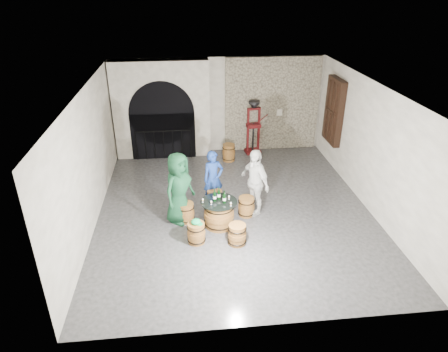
{
  "coord_description": "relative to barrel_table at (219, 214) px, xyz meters",
  "views": [
    {
      "loc": [
        -1.23,
        -8.98,
        5.5
      ],
      "look_at": [
        -0.28,
        -0.17,
        1.05
      ],
      "focal_mm": 32.0,
      "sensor_mm": 36.0,
      "label": 1
    }
  ],
  "objects": [
    {
      "name": "shuttered_window",
      "position": [
        3.85,
        3.18,
        1.46
      ],
      "size": [
        0.23,
        1.1,
        2.0
      ],
      "color": "black",
      "rests_on": "wall_right"
    },
    {
      "name": "person_blue",
      "position": [
        -0.04,
        1.07,
        0.42
      ],
      "size": [
        0.64,
        0.52,
        1.52
      ],
      "primitive_type": "imported",
      "rotation": [
        0.0,
        0.0,
        0.31
      ],
      "color": "navy",
      "rests_on": "ground"
    },
    {
      "name": "person_white",
      "position": [
        0.95,
        0.54,
        0.54
      ],
      "size": [
        0.86,
        1.11,
        1.76
      ],
      "primitive_type": "imported",
      "rotation": [
        0.0,
        0.0,
        -1.09
      ],
      "color": "silver",
      "rests_on": "ground"
    },
    {
      "name": "tasting_glass_b",
      "position": [
        0.25,
        0.08,
        0.4
      ],
      "size": [
        0.05,
        0.05,
        0.1
      ],
      "primitive_type": null,
      "color": "#BE7925",
      "rests_on": "barrel_table"
    },
    {
      "name": "tasting_glass_e",
      "position": [
        0.26,
        -0.24,
        0.4
      ],
      "size": [
        0.05,
        0.05,
        0.1
      ],
      "primitive_type": null,
      "color": "#BE7925",
      "rests_on": "barrel_table"
    },
    {
      "name": "arched_opening",
      "position": [
        -1.43,
        4.52,
        1.24
      ],
      "size": [
        3.1,
        0.6,
        3.19
      ],
      "color": "silver",
      "rests_on": "ground"
    },
    {
      "name": "barrel_stool_near_right",
      "position": [
        0.34,
        -0.78,
        -0.09
      ],
      "size": [
        0.43,
        0.43,
        0.5
      ],
      "color": "brown",
      "rests_on": "ground"
    },
    {
      "name": "barrel_table",
      "position": [
        0.0,
        0.0,
        0.0
      ],
      "size": [
        0.89,
        0.89,
        0.69
      ],
      "color": "brown",
      "rests_on": "ground"
    },
    {
      "name": "tasting_glass_d",
      "position": [
        0.16,
        0.21,
        0.4
      ],
      "size": [
        0.05,
        0.05,
        0.1
      ],
      "primitive_type": null,
      "color": "#BE7925",
      "rests_on": "barrel_table"
    },
    {
      "name": "barrel_stool_near_left",
      "position": [
        -0.58,
        -0.62,
        -0.09
      ],
      "size": [
        0.43,
        0.43,
        0.5
      ],
      "color": "brown",
      "rests_on": "ground"
    },
    {
      "name": "wall_back",
      "position": [
        0.47,
        4.78,
        1.26
      ],
      "size": [
        8.0,
        0.0,
        8.0
      ],
      "primitive_type": "plane",
      "rotation": [
        1.57,
        0.0,
        0.0
      ],
      "color": "silver",
      "rests_on": "ground"
    },
    {
      "name": "barrel_stool_right",
      "position": [
        0.74,
        0.42,
        -0.09
      ],
      "size": [
        0.43,
        0.43,
        0.5
      ],
      "color": "brown",
      "rests_on": "ground"
    },
    {
      "name": "wine_bottle_right",
      "position": [
        0.01,
        0.12,
        0.48
      ],
      "size": [
        0.08,
        0.08,
        0.32
      ],
      "color": "black",
      "rests_on": "barrel_table"
    },
    {
      "name": "person_green",
      "position": [
        -0.94,
        0.35,
        0.57
      ],
      "size": [
        1.02,
        1.05,
        1.82
      ],
      "primitive_type": "imported",
      "rotation": [
        0.0,
        0.0,
        0.86
      ],
      "color": "#103A21",
      "rests_on": "ground"
    },
    {
      "name": "wine_bottle_center",
      "position": [
        0.12,
        -0.08,
        0.48
      ],
      "size": [
        0.08,
        0.08,
        0.32
      ],
      "color": "black",
      "rests_on": "barrel_table"
    },
    {
      "name": "tasting_glass_c",
      "position": [
        -0.12,
        0.14,
        0.4
      ],
      "size": [
        0.05,
        0.05,
        0.1
      ],
      "primitive_type": null,
      "color": "#BE7925",
      "rests_on": "barrel_table"
    },
    {
      "name": "ground",
      "position": [
        0.47,
        0.78,
        -0.34
      ],
      "size": [
        8.0,
        8.0,
        0.0
      ],
      "primitive_type": "plane",
      "color": "#2A2A2C",
      "rests_on": "ground"
    },
    {
      "name": "side_barrel",
      "position": [
        0.69,
        3.83,
        -0.06
      ],
      "size": [
        0.43,
        0.43,
        0.57
      ],
      "rotation": [
        0.0,
        0.0,
        -0.01
      ],
      "color": "brown",
      "rests_on": "ground"
    },
    {
      "name": "barrel_stool_left",
      "position": [
        -0.8,
        0.29,
        -0.09
      ],
      "size": [
        0.43,
        0.43,
        0.5
      ],
      "color": "brown",
      "rests_on": "ground"
    },
    {
      "name": "green_cap",
      "position": [
        -0.58,
        -0.62,
        0.21
      ],
      "size": [
        0.26,
        0.22,
        0.12
      ],
      "color": "#0C8C45",
      "rests_on": "barrel_stool_near_left"
    },
    {
      "name": "barrel_stool_far",
      "position": [
        -0.04,
        0.85,
        -0.09
      ],
      "size": [
        0.43,
        0.43,
        0.5
      ],
      "color": "brown",
      "rests_on": "ground"
    },
    {
      "name": "wall_front",
      "position": [
        0.47,
        -3.22,
        1.26
      ],
      "size": [
        8.0,
        0.0,
        8.0
      ],
      "primitive_type": "plane",
      "rotation": [
        -1.57,
        0.0,
        0.0
      ],
      "color": "silver",
      "rests_on": "ground"
    },
    {
      "name": "tasting_glass_a",
      "position": [
        -0.19,
        -0.12,
        0.4
      ],
      "size": [
        0.05,
        0.05,
        0.1
      ],
      "primitive_type": null,
      "color": "#BE7925",
      "rests_on": "barrel_table"
    },
    {
      "name": "tasting_glass_f",
      "position": [
        -0.38,
        0.0,
        0.4
      ],
      "size": [
        0.05,
        0.05,
        0.1
      ],
      "primitive_type": null,
      "color": "#BE7925",
      "rests_on": "barrel_table"
    },
    {
      "name": "wall_right",
      "position": [
        3.97,
        0.78,
        1.26
      ],
      "size": [
        0.0,
        8.0,
        8.0
      ],
      "primitive_type": "plane",
      "rotation": [
        1.57,
        0.0,
        -1.57
      ],
      "color": "silver",
      "rests_on": "ground"
    },
    {
      "name": "ceiling",
      "position": [
        0.47,
        0.78,
        2.86
      ],
      "size": [
        8.0,
        8.0,
        0.0
      ],
      "primitive_type": "plane",
      "rotation": [
        3.14,
        0.0,
        0.0
      ],
      "color": "beige",
      "rests_on": "wall_back"
    },
    {
      "name": "wall_left",
      "position": [
        -3.03,
        0.78,
        1.26
      ],
      "size": [
        0.0,
        8.0,
        8.0
      ],
      "primitive_type": "plane",
      "rotation": [
        1.57,
        0.0,
        1.57
      ],
      "color": "silver",
      "rests_on": "ground"
    },
    {
      "name": "wine_bottle_left",
      "position": [
        -0.1,
        0.03,
        0.48
      ],
      "size": [
        0.08,
        0.08,
        0.32
      ],
      "color": "black",
      "rests_on": "barrel_table"
    },
    {
      "name": "control_box",
      "position": [
        2.52,
        4.64,
        1.01
      ],
      "size": [
        0.18,
        0.1,
        0.22
      ],
      "primitive_type": "cube",
      "color": "silver",
      "rests_on": "wall_back"
    },
    {
      "name": "corking_press",
      "position": [
        1.6,
        4.41,
        0.73
      ],
      "size": [
        0.78,
        0.48,
        1.83
      ],
      "rotation": [
        0.0,
        0.0,
        0.17
      ],
      "color": "#550E0F",
      "rests_on": "ground"
    },
    {
      "name": "stone_facing_panel",
      "position": [
        2.27,
        4.72,
        1.26
      ],
      "size": [
        3.2,
        0.12,
        3.18
      ],
      "primitive_type": "cube",
      "color": "tan",
      "rests_on": "ground"
    }
  ]
}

